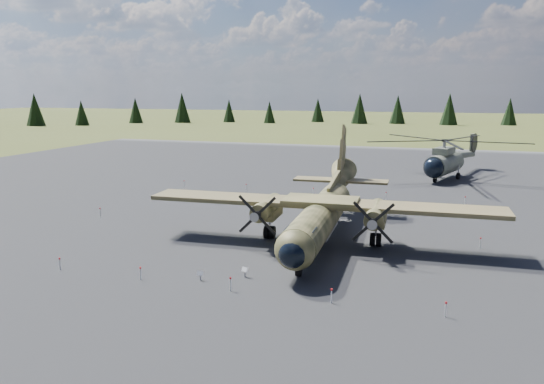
% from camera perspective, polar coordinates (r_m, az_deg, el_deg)
% --- Properties ---
extents(ground, '(500.00, 500.00, 0.00)m').
position_cam_1_polar(ground, '(44.42, -0.31, -4.21)').
color(ground, '#4E5626').
rests_on(ground, ground).
extents(apron, '(120.00, 120.00, 0.04)m').
position_cam_1_polar(apron, '(53.75, 2.98, -1.55)').
color(apron, '#515256').
rests_on(apron, ground).
extents(transport_plane, '(26.86, 24.40, 8.86)m').
position_cam_1_polar(transport_plane, '(41.30, 5.49, -1.79)').
color(transport_plane, '#35371D').
rests_on(transport_plane, ground).
extents(helicopter_near, '(26.44, 26.67, 5.33)m').
position_cam_1_polar(helicopter_near, '(72.82, 18.15, 4.23)').
color(helicopter_near, gray).
rests_on(helicopter_near, ground).
extents(info_placard_left, '(0.41, 0.22, 0.61)m').
position_cam_1_polar(info_placard_left, '(33.41, -7.73, -8.77)').
color(info_placard_left, gray).
rests_on(info_placard_left, ground).
extents(info_placard_right, '(0.45, 0.29, 0.65)m').
position_cam_1_polar(info_placard_right, '(33.73, -2.94, -8.43)').
color(info_placard_right, gray).
rests_on(info_placard_right, ground).
extents(barrier_fence, '(33.12, 29.62, 0.85)m').
position_cam_1_polar(barrier_fence, '(44.36, -0.91, -3.56)').
color(barrier_fence, white).
rests_on(barrier_fence, ground).
extents(treeline, '(317.30, 316.56, 10.95)m').
position_cam_1_polar(treeline, '(45.90, -4.44, 2.47)').
color(treeline, black).
rests_on(treeline, ground).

